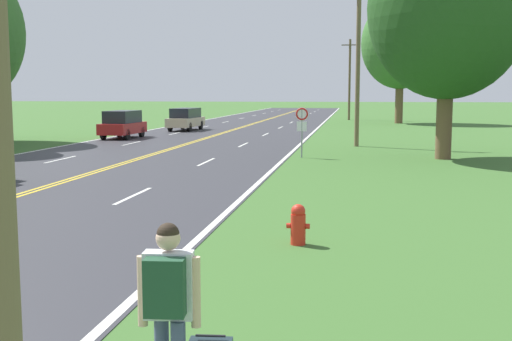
# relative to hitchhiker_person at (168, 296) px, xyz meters

# --- Properties ---
(hitchhiker_person) EXTENTS (0.59, 0.43, 1.74)m
(hitchhiker_person) POSITION_rel_hitchhiker_person_xyz_m (0.00, 0.00, 0.00)
(hitchhiker_person) COLOR #475175
(hitchhiker_person) RESTS_ON ground
(fire_hydrant) EXTENTS (0.45, 0.29, 0.79)m
(fire_hydrant) POSITION_rel_hitchhiker_person_xyz_m (0.62, 6.60, -0.66)
(fire_hydrant) COLOR red
(fire_hydrant) RESTS_ON ground
(traffic_sign) EXTENTS (0.60, 0.10, 2.26)m
(traffic_sign) POSITION_rel_hitchhiker_person_xyz_m (-0.71, 23.19, 0.63)
(traffic_sign) COLOR gray
(traffic_sign) RESTS_ON ground
(utility_pole_midground) EXTENTS (1.80, 0.24, 8.54)m
(utility_pole_midground) POSITION_rel_hitchhiker_person_xyz_m (1.74, 29.74, 3.36)
(utility_pole_midground) COLOR brown
(utility_pole_midground) RESTS_ON ground
(utility_pole_far) EXTENTS (1.80, 0.24, 8.48)m
(utility_pole_far) POSITION_rel_hitchhiker_person_xyz_m (0.95, 63.68, 3.33)
(utility_pole_far) COLOR brown
(utility_pole_far) RESTS_ON ground
(tree_behind_sign) EXTENTS (7.35, 7.35, 11.70)m
(tree_behind_sign) POSITION_rel_hitchhiker_person_xyz_m (5.71, 56.86, 6.38)
(tree_behind_sign) COLOR brown
(tree_behind_sign) RESTS_ON ground
(tree_right_cluster) EXTENTS (6.89, 6.89, 10.54)m
(tree_right_cluster) POSITION_rel_hitchhiker_person_xyz_m (5.51, 23.60, 5.49)
(tree_right_cluster) COLOR brown
(tree_right_cluster) RESTS_ON ground
(car_red_van_mid_near) EXTENTS (1.84, 4.23, 1.76)m
(car_red_van_mid_near) POSITION_rel_hitchhiker_person_xyz_m (-13.04, 33.67, -0.14)
(car_red_van_mid_near) COLOR black
(car_red_van_mid_near) RESTS_ON ground
(car_champagne_suv_mid_far) EXTENTS (1.94, 4.88, 1.72)m
(car_champagne_suv_mid_far) POSITION_rel_hitchhiker_person_xyz_m (-11.29, 42.58, -0.16)
(car_champagne_suv_mid_far) COLOR black
(car_champagne_suv_mid_far) RESTS_ON ground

